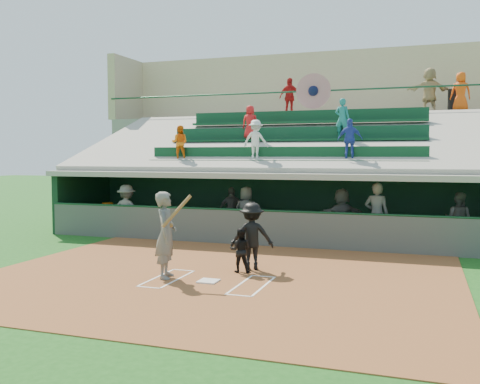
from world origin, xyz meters
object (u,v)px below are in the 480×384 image
(white_table, at_px, (109,222))
(water_cooler, at_px, (108,208))
(home_plate, at_px, (208,281))
(trash_bin, at_px, (456,101))
(batter_at_plate, at_px, (166,235))
(catcher, at_px, (240,250))

(white_table, xyz_separation_m, water_cooler, (-0.01, -0.05, 0.54))
(home_plate, distance_m, water_cooler, 8.69)
(home_plate, bearing_deg, trash_bin, 66.36)
(home_plate, relative_size, trash_bin, 0.43)
(home_plate, xyz_separation_m, batter_at_plate, (-1.07, 0.05, 0.99))
(catcher, xyz_separation_m, water_cooler, (-6.71, 4.70, 0.37))
(white_table, bearing_deg, home_plate, -46.92)
(home_plate, height_order, white_table, white_table)
(water_cooler, relative_size, trash_bin, 0.39)
(batter_at_plate, bearing_deg, catcher, 37.60)
(batter_at_plate, height_order, white_table, batter_at_plate)
(home_plate, xyz_separation_m, white_table, (-6.34, 5.91, 0.35))
(catcher, distance_m, white_table, 8.21)
(catcher, bearing_deg, white_table, -47.27)
(catcher, bearing_deg, water_cooler, -46.95)
(batter_at_plate, distance_m, white_table, 7.90)
(catcher, relative_size, white_table, 1.36)
(water_cooler, height_order, trash_bin, trash_bin)
(home_plate, bearing_deg, white_table, 137.01)
(home_plate, distance_m, white_table, 8.67)
(home_plate, height_order, trash_bin, trash_bin)
(water_cooler, xyz_separation_m, trash_bin, (12.13, 7.34, 4.17))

